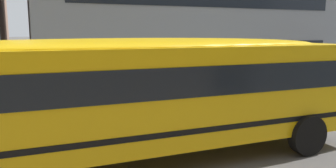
# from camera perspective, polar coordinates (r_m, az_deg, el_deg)

# --- Properties ---
(ground_plane) EXTENTS (400.00, 400.00, 0.00)m
(ground_plane) POSITION_cam_1_polar(r_m,az_deg,el_deg) (9.52, -13.47, -10.39)
(ground_plane) COLOR #54514F
(sidewalk_far) EXTENTS (120.00, 3.00, 0.01)m
(sidewalk_far) POSITION_cam_1_polar(r_m,az_deg,el_deg) (17.13, -17.80, -1.93)
(sidewalk_far) COLOR gray
(sidewalk_far) RESTS_ON ground_plane
(lane_centreline) EXTENTS (110.00, 0.16, 0.01)m
(lane_centreline) POSITION_cam_1_polar(r_m,az_deg,el_deg) (9.52, -13.47, -10.37)
(lane_centreline) COLOR silver
(lane_centreline) RESTS_ON ground_plane
(school_bus) EXTENTS (13.28, 3.24, 2.96)m
(school_bus) POSITION_cam_1_polar(r_m,az_deg,el_deg) (7.87, -8.53, -1.06)
(school_bus) COLOR yellow
(school_bus) RESTS_ON ground_plane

